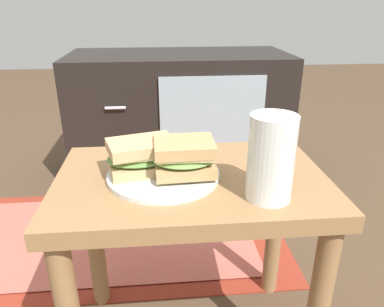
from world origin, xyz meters
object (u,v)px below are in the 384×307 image
(sandwich_back, at_px, (184,157))
(beer_glass, at_px, (271,160))
(plate, at_px, (164,175))
(tv_cabinet, at_px, (180,117))
(sandwich_front, at_px, (142,156))

(sandwich_back, distance_m, beer_glass, 0.17)
(plate, bearing_deg, tv_cabinet, 84.61)
(plate, bearing_deg, sandwich_front, 161.79)
(tv_cabinet, relative_size, sandwich_front, 5.96)
(sandwich_back, height_order, beer_glass, beer_glass)
(sandwich_front, bearing_deg, sandwich_back, -18.21)
(sandwich_front, distance_m, beer_glass, 0.26)
(tv_cabinet, relative_size, beer_glass, 6.07)
(sandwich_front, height_order, beer_glass, beer_glass)
(sandwich_front, xyz_separation_m, sandwich_back, (0.08, -0.03, 0.01))
(sandwich_front, xyz_separation_m, beer_glass, (0.23, -0.11, 0.03))
(plate, height_order, beer_glass, beer_glass)
(tv_cabinet, height_order, sandwich_back, tv_cabinet)
(sandwich_front, bearing_deg, beer_glass, -26.14)
(tv_cabinet, distance_m, plate, 0.97)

